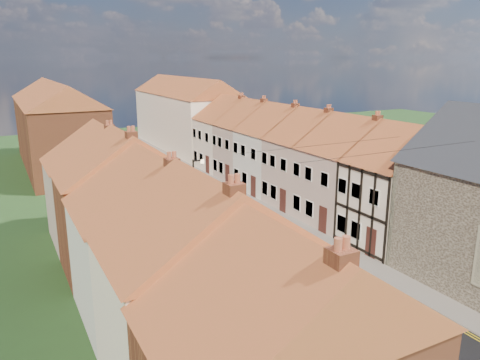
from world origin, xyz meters
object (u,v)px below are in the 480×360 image
at_px(lamppost, 195,194).
at_px(pedestrian_left, 270,309).
at_px(car_far, 137,179).
at_px(car_distant, 121,156).

distance_m(lamppost, pedestrian_left, 12.87).
bearing_deg(lamppost, pedestrian_left, -95.85).
relative_size(car_far, pedestrian_left, 2.23).
xyz_separation_m(car_distant, pedestrian_left, (-3.27, -42.57, 0.43)).
bearing_deg(car_distant, lamppost, -92.37).
relative_size(lamppost, car_distant, 1.33).
xyz_separation_m(lamppost, car_distant, (1.99, 30.00, -2.91)).
height_order(lamppost, pedestrian_left, lamppost).
relative_size(lamppost, pedestrian_left, 3.19).
bearing_deg(pedestrian_left, car_far, 77.40).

